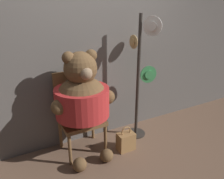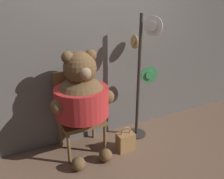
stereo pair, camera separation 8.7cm
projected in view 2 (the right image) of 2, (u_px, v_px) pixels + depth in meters
The scene contains 6 objects.
ground_plane at pixel (117, 156), 2.77m from camera, with size 14.00×14.00×0.00m, color brown.
wall_back at pixel (95, 51), 2.88m from camera, with size 8.00×0.10×2.46m.
chair at pixel (79, 110), 2.79m from camera, with size 0.53×0.46×1.03m.
teddy_bear at pixel (82, 98), 2.57m from camera, with size 0.78×0.69×1.33m.
hat_display_rack at pixel (141, 79), 2.95m from camera, with size 0.41×0.47×1.71m.
handbag_on_ground at pixel (125, 141), 2.85m from camera, with size 0.22×0.15×0.34m.
Camera 2 is at (-1.09, -2.02, 1.77)m, focal length 35.00 mm.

